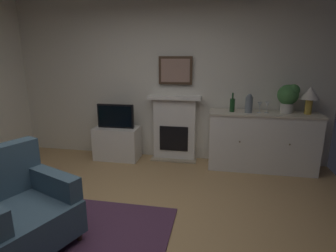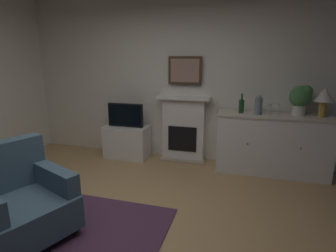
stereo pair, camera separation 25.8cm
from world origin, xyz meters
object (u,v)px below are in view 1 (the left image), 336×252
(sideboard_cabinet, at_px, (262,141))
(armchair, at_px, (18,208))
(framed_picture, at_px, (175,70))
(table_lamp, at_px, (310,95))
(wine_bottle, at_px, (232,105))
(tv_set, at_px, (116,116))
(tv_cabinet, at_px, (117,143))
(fireplace_unit, at_px, (175,128))
(wine_glass_left, at_px, (260,105))
(vase_decorative, at_px, (249,103))
(wine_glass_center, at_px, (267,105))
(potted_plant_small, at_px, (289,96))

(sideboard_cabinet, height_order, armchair, armchair)
(framed_picture, relative_size, table_lamp, 1.38)
(sideboard_cabinet, bearing_deg, wine_bottle, -177.71)
(framed_picture, bearing_deg, tv_set, -166.69)
(sideboard_cabinet, relative_size, tv_cabinet, 2.16)
(fireplace_unit, relative_size, wine_glass_left, 6.67)
(wine_glass_left, relative_size, vase_decorative, 0.59)
(tv_set, bearing_deg, fireplace_unit, 10.77)
(fireplace_unit, height_order, wine_glass_center, fireplace_unit)
(wine_glass_left, height_order, armchair, wine_glass_left)
(armchair, bearing_deg, potted_plant_small, 39.86)
(fireplace_unit, distance_m, wine_glass_center, 1.52)
(wine_bottle, height_order, wine_glass_left, wine_bottle)
(fireplace_unit, relative_size, sideboard_cabinet, 0.68)
(tv_cabinet, bearing_deg, fireplace_unit, 9.45)
(tv_cabinet, xyz_separation_m, armchair, (-0.07, -2.28, 0.10))
(fireplace_unit, height_order, potted_plant_small, potted_plant_small)
(sideboard_cabinet, distance_m, wine_glass_center, 0.57)
(framed_picture, xyz_separation_m, armchair, (-1.05, -2.49, -1.13))
(sideboard_cabinet, xyz_separation_m, tv_cabinet, (-2.37, 0.02, -0.18))
(vase_decorative, xyz_separation_m, tv_set, (-2.13, 0.04, -0.29))
(wine_glass_left, xyz_separation_m, wine_glass_center, (0.11, 0.01, 0.00))
(table_lamp, distance_m, armchair, 3.88)
(sideboard_cabinet, bearing_deg, tv_set, -179.80)
(fireplace_unit, height_order, armchair, fireplace_unit)
(tv_cabinet, bearing_deg, sideboard_cabinet, -0.36)
(table_lamp, bearing_deg, tv_cabinet, 179.71)
(wine_glass_center, height_order, tv_set, wine_glass_center)
(wine_glass_left, distance_m, wine_glass_center, 0.11)
(vase_decorative, height_order, tv_cabinet, vase_decorative)
(sideboard_cabinet, xyz_separation_m, potted_plant_small, (0.33, 0.05, 0.71))
(armchair, bearing_deg, vase_decorative, 45.19)
(tv_set, xyz_separation_m, armchair, (-0.07, -2.26, -0.38))
(vase_decorative, distance_m, potted_plant_small, 0.59)
(vase_decorative, bearing_deg, tv_cabinet, 178.25)
(potted_plant_small, height_order, armchair, potted_plant_small)
(sideboard_cabinet, xyz_separation_m, table_lamp, (0.61, 0.00, 0.73))
(wine_bottle, bearing_deg, framed_picture, 165.26)
(sideboard_cabinet, height_order, wine_glass_center, wine_glass_center)
(armchair, bearing_deg, framed_picture, 67.22)
(wine_glass_center, bearing_deg, table_lamp, 1.75)
(framed_picture, xyz_separation_m, tv_set, (-0.98, -0.23, -0.75))
(wine_glass_left, bearing_deg, framed_picture, 169.25)
(table_lamp, distance_m, vase_decorative, 0.86)
(framed_picture, bearing_deg, potted_plant_small, -5.87)
(framed_picture, distance_m, potted_plant_small, 1.77)
(wine_bottle, bearing_deg, wine_glass_center, 0.18)
(framed_picture, relative_size, armchair, 0.53)
(fireplace_unit, distance_m, wine_glass_left, 1.42)
(sideboard_cabinet, bearing_deg, wine_glass_left, -161.01)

